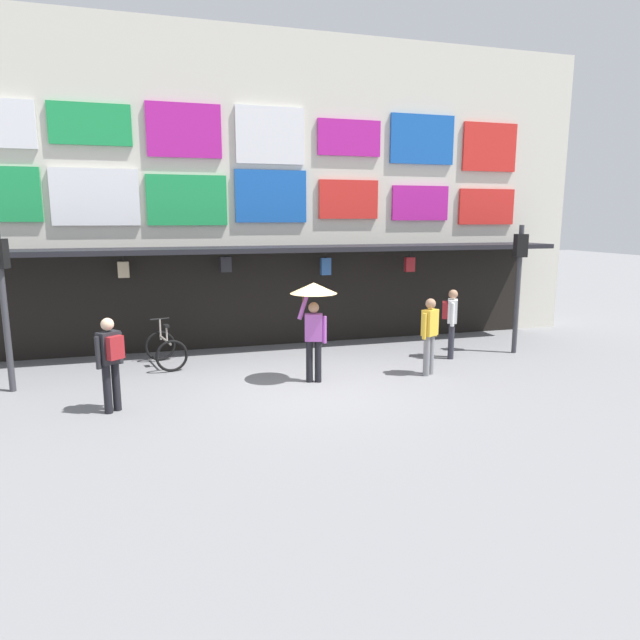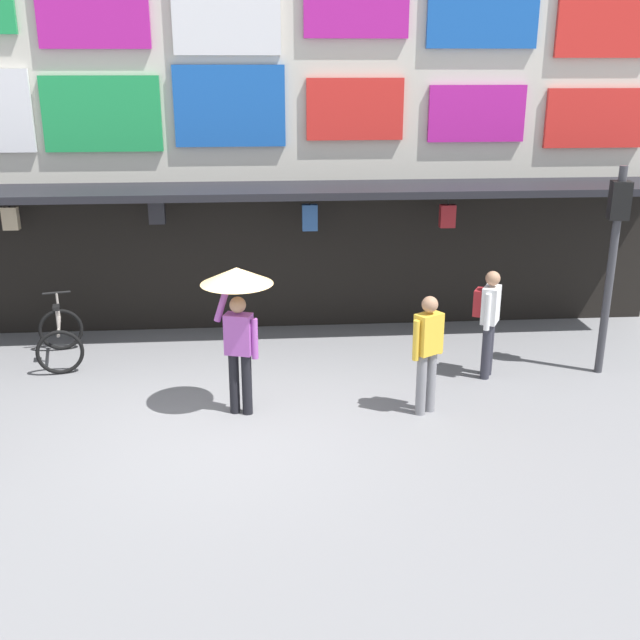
% 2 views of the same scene
% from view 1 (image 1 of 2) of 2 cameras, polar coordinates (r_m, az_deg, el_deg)
% --- Properties ---
extents(ground_plane, '(80.00, 80.00, 0.00)m').
position_cam_1_polar(ground_plane, '(11.16, -0.86, -6.98)').
color(ground_plane, slate).
extents(shopfront, '(18.00, 2.60, 8.00)m').
position_cam_1_polar(shopfront, '(15.12, -5.58, 12.76)').
color(shopfront, beige).
rests_on(shopfront, ground).
extents(traffic_light_near, '(0.33, 0.35, 3.20)m').
position_cam_1_polar(traffic_light_near, '(12.08, -30.17, 3.31)').
color(traffic_light_near, '#38383D').
rests_on(traffic_light_near, ground).
extents(traffic_light_far, '(0.32, 0.35, 3.20)m').
position_cam_1_polar(traffic_light_far, '(14.48, 19.96, 5.06)').
color(traffic_light_far, '#38383D').
rests_on(traffic_light_far, ground).
extents(bicycle_parked, '(0.96, 1.29, 1.05)m').
position_cam_1_polar(bicycle_parked, '(13.11, -15.72, -2.95)').
color(bicycle_parked, black).
rests_on(bicycle_parked, ground).
extents(pedestrian_in_purple, '(0.46, 0.38, 1.68)m').
position_cam_1_polar(pedestrian_in_purple, '(12.02, 11.31, -1.25)').
color(pedestrian_in_purple, gray).
rests_on(pedestrian_in_purple, ground).
extents(pedestrian_in_black, '(0.47, 0.47, 1.68)m').
position_cam_1_polar(pedestrian_in_black, '(10.17, -20.93, -3.68)').
color(pedestrian_in_black, black).
rests_on(pedestrian_in_black, ground).
extents(pedestrian_in_white, '(0.46, 0.48, 1.68)m').
position_cam_1_polar(pedestrian_in_white, '(13.61, 13.46, 0.18)').
color(pedestrian_in_white, '#2D2D38').
rests_on(pedestrian_in_white, ground).
extents(pedestrian_with_umbrella, '(0.96, 0.96, 2.08)m').
position_cam_1_polar(pedestrian_with_umbrella, '(11.15, -0.66, 1.67)').
color(pedestrian_with_umbrella, black).
rests_on(pedestrian_with_umbrella, ground).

